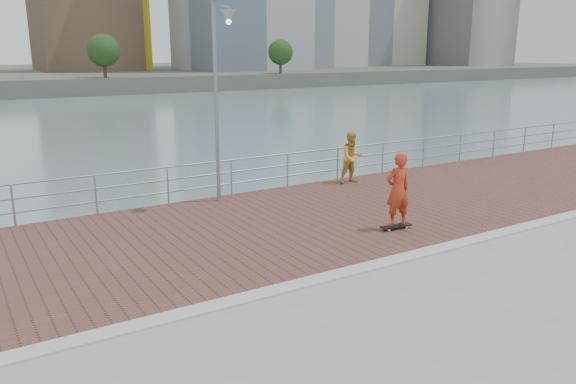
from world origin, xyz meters
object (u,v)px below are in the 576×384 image
street_lamp (221,62)px  bystander (352,158)px  guardrail (200,177)px  skateboarder (398,190)px

street_lamp → bystander: size_ratio=3.30×
street_lamp → bystander: street_lamp is taller
guardrail → street_lamp: (0.36, -0.92, 3.37)m
guardrail → skateboarder: 6.14m
guardrail → skateboarder: (2.98, -5.36, 0.35)m
street_lamp → guardrail: bearing=111.5°
skateboarder → guardrail: bearing=-54.9°
street_lamp → skateboarder: size_ratio=3.07×
guardrail → bystander: bystander is taller
street_lamp → bystander: bearing=2.3°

